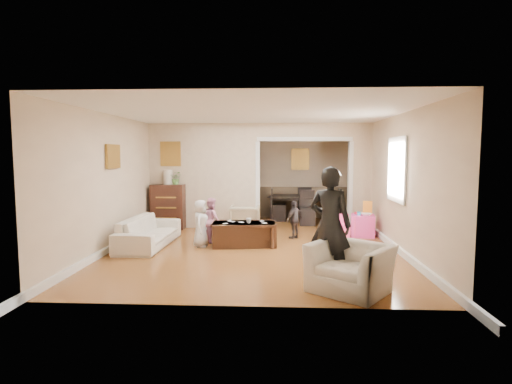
# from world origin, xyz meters

# --- Properties ---
(floor) EXTENTS (7.00, 7.00, 0.00)m
(floor) POSITION_xyz_m (0.00, 0.00, 0.00)
(floor) COLOR #A7652B
(floor) RESTS_ON ground
(partition_left) EXTENTS (2.75, 0.18, 2.60)m
(partition_left) POSITION_xyz_m (-1.38, 1.80, 1.30)
(partition_left) COLOR beige
(partition_left) RESTS_ON ground
(partition_right) EXTENTS (0.55, 0.18, 2.60)m
(partition_right) POSITION_xyz_m (2.48, 1.80, 1.30)
(partition_right) COLOR beige
(partition_right) RESTS_ON ground
(partition_header) EXTENTS (2.22, 0.18, 0.35)m
(partition_header) POSITION_xyz_m (1.10, 1.80, 2.42)
(partition_header) COLOR beige
(partition_header) RESTS_ON partition_right
(window_pane) EXTENTS (0.03, 0.95, 1.10)m
(window_pane) POSITION_xyz_m (2.73, -0.40, 1.55)
(window_pane) COLOR white
(window_pane) RESTS_ON ground
(framed_art_partition) EXTENTS (0.45, 0.03, 0.55)m
(framed_art_partition) POSITION_xyz_m (-2.20, 1.70, 1.85)
(framed_art_partition) COLOR brown
(framed_art_partition) RESTS_ON partition_left
(framed_art_sofa_wall) EXTENTS (0.03, 0.55, 0.40)m
(framed_art_sofa_wall) POSITION_xyz_m (-2.71, -0.60, 1.80)
(framed_art_sofa_wall) COLOR brown
(framed_art_alcove) EXTENTS (0.45, 0.03, 0.55)m
(framed_art_alcove) POSITION_xyz_m (1.10, 3.44, 1.70)
(framed_art_alcove) COLOR brown
(sofa) EXTENTS (0.83, 2.01, 0.58)m
(sofa) POSITION_xyz_m (-2.13, -0.34, 0.29)
(sofa) COLOR beige
(sofa) RESTS_ON ground
(armchair_back) EXTENTS (0.68, 0.70, 0.64)m
(armchair_back) POSITION_xyz_m (-0.31, 1.23, 0.32)
(armchair_back) COLOR tan
(armchair_back) RESTS_ON ground
(armchair_front) EXTENTS (1.31, 1.28, 0.64)m
(armchair_front) POSITION_xyz_m (1.43, -2.88, 0.32)
(armchair_front) COLOR beige
(armchair_front) RESTS_ON ground
(dresser) EXTENTS (0.80, 0.45, 1.10)m
(dresser) POSITION_xyz_m (-2.24, 1.56, 0.55)
(dresser) COLOR #33140F
(dresser) RESTS_ON ground
(table_lamp) EXTENTS (0.22, 0.22, 0.36)m
(table_lamp) POSITION_xyz_m (-2.24, 1.56, 1.28)
(table_lamp) COLOR beige
(table_lamp) RESTS_ON dresser
(potted_plant) EXTENTS (0.28, 0.25, 0.31)m
(potted_plant) POSITION_xyz_m (-2.04, 1.56, 1.26)
(potted_plant) COLOR #4E7C37
(potted_plant) RESTS_ON dresser
(coffee_table) EXTENTS (1.33, 0.79, 0.47)m
(coffee_table) POSITION_xyz_m (-0.22, -0.23, 0.24)
(coffee_table) COLOR #381A12
(coffee_table) RESTS_ON ground
(coffee_cup) EXTENTS (0.12, 0.12, 0.10)m
(coffee_cup) POSITION_xyz_m (-0.12, -0.28, 0.52)
(coffee_cup) COLOR white
(coffee_cup) RESTS_ON coffee_table
(play_table) EXTENTS (0.58, 0.58, 0.48)m
(play_table) POSITION_xyz_m (2.37, 0.85, 0.24)
(play_table) COLOR #E23B9E
(play_table) RESTS_ON ground
(cereal_box) EXTENTS (0.21, 0.10, 0.30)m
(cereal_box) POSITION_xyz_m (2.49, 0.95, 0.63)
(cereal_box) COLOR yellow
(cereal_box) RESTS_ON play_table
(cyan_cup) EXTENTS (0.08, 0.08, 0.08)m
(cyan_cup) POSITION_xyz_m (2.27, 0.80, 0.52)
(cyan_cup) COLOR #269BBE
(cyan_cup) RESTS_ON play_table
(toy_block) EXTENTS (0.09, 0.07, 0.05)m
(toy_block) POSITION_xyz_m (2.25, 0.97, 0.51)
(toy_block) COLOR red
(toy_block) RESTS_ON play_table
(play_bowl) EXTENTS (0.26, 0.26, 0.06)m
(play_bowl) POSITION_xyz_m (2.42, 0.73, 0.51)
(play_bowl) COLOR white
(play_bowl) RESTS_ON play_table
(dining_table) EXTENTS (2.12, 1.41, 0.69)m
(dining_table) POSITION_xyz_m (1.23, 2.89, 0.35)
(dining_table) COLOR black
(dining_table) RESTS_ON ground
(adult_person) EXTENTS (0.72, 0.63, 1.67)m
(adult_person) POSITION_xyz_m (1.20, -2.49, 0.84)
(adult_person) COLOR black
(adult_person) RESTS_ON ground
(child_kneel_a) EXTENTS (0.32, 0.47, 0.94)m
(child_kneel_a) POSITION_xyz_m (-1.07, -0.38, 0.47)
(child_kneel_a) COLOR silver
(child_kneel_a) RESTS_ON ground
(child_kneel_b) EXTENTS (0.53, 0.57, 0.94)m
(child_kneel_b) POSITION_xyz_m (-0.92, 0.07, 0.47)
(child_kneel_b) COLOR pink
(child_kneel_b) RESTS_ON ground
(child_toddler) EXTENTS (0.48, 0.50, 0.84)m
(child_toddler) POSITION_xyz_m (0.83, 0.52, 0.42)
(child_toddler) COLOR black
(child_toddler) RESTS_ON ground
(craft_papers) EXTENTS (0.89, 0.46, 0.00)m
(craft_papers) POSITION_xyz_m (-0.24, -0.18, 0.47)
(craft_papers) COLOR white
(craft_papers) RESTS_ON coffee_table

